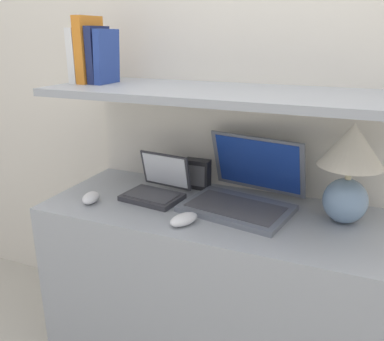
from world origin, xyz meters
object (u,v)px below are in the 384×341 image
Objects in this scene: table_lamp at (350,165)px; second_mouse at (91,198)px; computer_mouse at (184,219)px; laptop_small at (157,188)px; book_orange at (90,50)px; router_box at (197,174)px; book_navy at (98,55)px; laptop_large at (244,193)px; book_white at (82,56)px; book_blue at (107,57)px.

table_lamp reaches higher than second_mouse.
computer_mouse is 1.17× the size of second_mouse.
laptop_small reaches higher than computer_mouse.
second_mouse is at bearing -64.13° from book_orange.
book_navy reaches higher than router_box.
book_orange is at bearing -179.06° from laptop_large.
second_mouse is 0.58m from book_white.
book_white reaches higher than laptop_large.
book_blue is (-0.94, -0.02, 0.33)m from table_lamp.
computer_mouse is at bearing -25.78° from book_navy.
book_orange reaches higher than book_blue.
laptop_small reaches higher than second_mouse.
table_lamp is at bearing 0.95° from book_navy.
table_lamp is 1.11m from book_white.
computer_mouse is at bearing -154.46° from table_lamp.
laptop_small is 0.58m from book_navy.
book_blue is at bearing -160.15° from router_box.
laptop_large is 0.85m from book_white.
table_lamp is at bearing 4.30° from laptop_small.
book_orange is at bearing 115.87° from second_mouse.
laptop_large is 0.79m from book_navy.
book_blue is (-0.34, -0.12, 0.48)m from router_box.
router_box is 0.60m from book_blue.
book_navy reaches higher than table_lamp.
book_navy is at bearing 0.00° from book_orange.
laptop_large is 1.72× the size of book_orange.
table_lamp is at bearing 12.63° from second_mouse.
book_orange reaches higher than second_mouse.
table_lamp is 0.40m from laptop_large.
second_mouse is 0.52× the size of book_white.
book_orange reaches higher than laptop_small.
book_orange reaches higher than laptop_large.
book_blue is at bearing 170.55° from laptop_small.
book_navy reaches higher than laptop_small.
second_mouse is at bearing -74.78° from book_navy.
computer_mouse is (0.20, -0.19, -0.02)m from laptop_small.
laptop_small is at bearing -9.45° from book_blue.
book_white is (-0.46, -0.12, 0.48)m from router_box.
router_box is 0.63m from book_navy.
laptop_small is 0.26m from second_mouse.
second_mouse is 0.87× the size of router_box.
laptop_large reaches higher than second_mouse.
router_box is at bearing 54.78° from laptop_small.
book_navy is (0.08, 0.00, 0.00)m from book_white.
book_white reaches higher than second_mouse.
book_white is 1.02× the size of book_blue.
router_box is (-0.09, 0.35, 0.04)m from computer_mouse.
book_blue is (0.12, 0.00, -0.00)m from book_white.
second_mouse is at bearing 175.13° from computer_mouse.
table_lamp is at bearing 0.88° from book_white.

